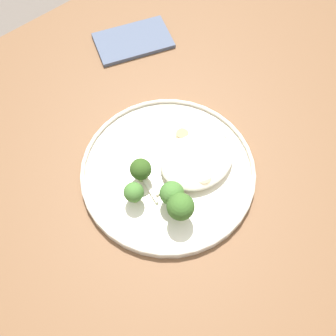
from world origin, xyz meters
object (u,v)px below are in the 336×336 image
Objects in this scene: seared_scallop_right_edge at (208,155)px; broccoli_floret_near_rim at (134,193)px; broccoli_floret_center_pile at (141,170)px; broccoli_floret_left_leaning at (181,207)px; folded_napkin at (133,41)px; seared_scallop_on_noodles at (219,143)px; seared_scallop_rear_pale at (182,136)px; seared_scallop_tilted_round at (203,179)px; dinner_plate at (168,171)px; broccoli_floret_beside_noodles at (172,194)px; seared_scallop_tiny_bay at (197,160)px.

seared_scallop_right_edge is 0.78× the size of broccoli_floret_near_rim.
broccoli_floret_center_pile is 0.80× the size of broccoli_floret_left_leaning.
folded_napkin is at bearing 63.26° from broccoli_floret_left_leaning.
broccoli_floret_left_leaning is at bearing -87.44° from broccoli_floret_center_pile.
seared_scallop_on_noodles is 0.06m from seared_scallop_rear_pale.
seared_scallop_on_noodles is at bearing -98.09° from folded_napkin.
seared_scallop_right_edge is at bearing 38.02° from seared_scallop_tilted_round.
seared_scallop_rear_pale is at bearing 28.41° from dinner_plate.
broccoli_floret_near_rim is at bearing -164.03° from seared_scallop_rear_pale.
seared_scallop_tilted_round is (0.03, -0.05, 0.01)m from dinner_plate.
seared_scallop_tilted_round reaches higher than folded_napkin.
broccoli_floret_near_rim reaches higher than seared_scallop_tilted_round.
folded_napkin is at bearing 62.23° from broccoli_floret_beside_noodles.
dinner_plate is at bearing 157.47° from seared_scallop_tiny_bay.
seared_scallop_on_noodles is at bearing 12.26° from broccoli_floret_beside_noodles.
broccoli_floret_near_rim is (-0.17, 0.01, 0.02)m from seared_scallop_on_noodles.
seared_scallop_tiny_bay is 0.82× the size of seared_scallop_right_edge.
seared_scallop_rear_pale is 0.14m from broccoli_floret_near_rim.
seared_scallop_rear_pale is 0.14m from broccoli_floret_left_leaning.
seared_scallop_tilted_round and seared_scallop_rear_pale have the same top height.
broccoli_floret_near_rim is at bearing 174.04° from seared_scallop_tiny_bay.
folded_napkin is (0.17, 0.32, -0.04)m from broccoli_floret_beside_noodles.
seared_scallop_on_noodles is 0.48× the size of broccoli_floret_left_leaning.
broccoli_floret_left_leaning is 0.40m from folded_napkin.
seared_scallop_rear_pale is at bearing 71.72° from seared_scallop_tilted_round.
seared_scallop_tilted_round is (-0.07, -0.03, 0.00)m from seared_scallop_on_noodles.
seared_scallop_tilted_round is 0.10m from broccoli_floret_center_pile.
dinner_plate is 0.10m from seared_scallop_on_noodles.
broccoli_floret_left_leaning is at bearing -116.74° from folded_napkin.
seared_scallop_on_noodles is at bearing -14.32° from broccoli_floret_center_pile.
broccoli_floret_left_leaning is at bearing -146.70° from seared_scallop_tiny_bay.
seared_scallop_right_edge is 0.31m from folded_napkin.
seared_scallop_on_noodles is 0.13m from broccoli_floret_beside_noodles.
broccoli_floret_left_leaning is (-0.01, -0.03, 0.01)m from broccoli_floret_beside_noodles.
broccoli_floret_center_pile is 0.09m from broccoli_floret_left_leaning.
seared_scallop_tiny_bay is 0.08m from broccoli_floret_beside_noodles.
broccoli_floret_left_leaning is at bearing -154.19° from seared_scallop_right_edge.
seared_scallop_tiny_bay is at bearing 19.40° from broccoli_floret_beside_noodles.
broccoli_floret_left_leaning is at bearing -103.52° from broccoli_floret_beside_noodles.
seared_scallop_right_edge and seared_scallop_rear_pale have the same top height.
seared_scallop_tiny_bay reaches higher than folded_napkin.
broccoli_floret_near_rim is (-0.12, 0.01, 0.02)m from seared_scallop_tiny_bay.
broccoli_floret_near_rim reaches higher than seared_scallop_right_edge.
broccoli_floret_beside_noodles reaches higher than dinner_plate.
dinner_plate is 0.31m from folded_napkin.
seared_scallop_rear_pale is 0.12m from broccoli_floret_beside_noodles.
broccoli_floret_beside_noodles is 0.37m from folded_napkin.
broccoli_floret_near_rim is at bearing 172.85° from seared_scallop_right_edge.
seared_scallop_tiny_bay is 0.31m from folded_napkin.
seared_scallop_right_edge is 0.12m from broccoli_floret_center_pile.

